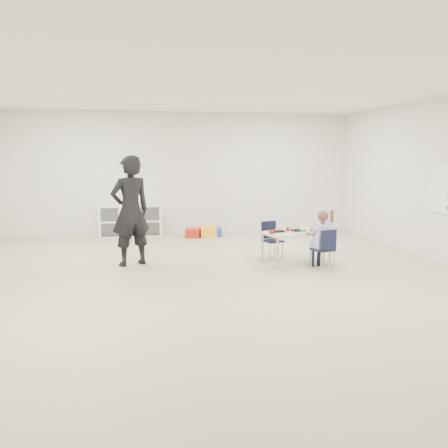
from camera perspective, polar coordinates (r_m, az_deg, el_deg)
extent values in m
plane|color=#BCB091|center=(6.84, -1.30, -7.07)|extent=(9.00, 9.00, 0.00)
plane|color=white|center=(6.68, -1.38, 16.79)|extent=(9.00, 9.00, 0.00)
cube|color=white|center=(11.08, -5.08, 6.09)|extent=(8.00, 0.02, 2.80)
cube|color=white|center=(2.31, 16.76, -2.17)|extent=(8.00, 0.02, 2.80)
cube|color=beige|center=(8.07, 8.74, -1.00)|extent=(1.30, 0.89, 0.03)
cube|color=black|center=(8.13, 8.92, -0.72)|extent=(0.26, 0.21, 0.03)
cube|color=black|center=(7.97, 6.40, -0.85)|extent=(0.26, 0.21, 0.03)
cube|color=white|center=(8.01, 9.46, -0.61)|extent=(0.09, 0.09, 0.10)
ellipsoid|color=#B28149|center=(8.16, 10.54, -0.60)|extent=(0.09, 0.09, 0.07)
sphere|color=maroon|center=(8.05, 7.69, -0.63)|extent=(0.07, 0.07, 0.07)
sphere|color=maroon|center=(7.72, 5.75, -0.98)|extent=(0.07, 0.07, 0.07)
cube|color=white|center=(10.90, -11.19, 0.38)|extent=(1.40, 0.40, 0.70)
cube|color=white|center=(8.73, 24.76, 3.82)|extent=(0.02, 0.60, 0.80)
imported|color=black|center=(7.92, -11.20, 1.56)|extent=(0.78, 0.67, 1.82)
cube|color=red|center=(10.62, -3.72, -1.05)|extent=(0.40, 0.47, 0.20)
cube|color=yellow|center=(10.70, -1.95, -0.90)|extent=(0.37, 0.47, 0.22)
cube|color=blue|center=(10.77, -1.16, -0.91)|extent=(0.35, 0.43, 0.19)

